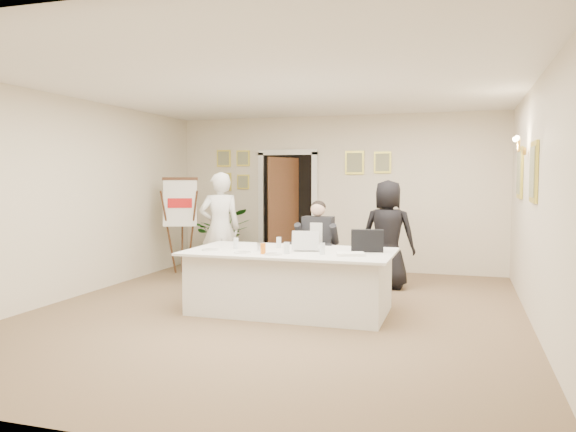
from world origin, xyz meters
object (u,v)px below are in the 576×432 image
(conference_table, at_px, (290,281))
(paper_stack, at_px, (350,254))
(potted_palm, at_px, (223,238))
(laptop, at_px, (308,239))
(laptop_bag, at_px, (367,241))
(steel_jug, at_px, (260,247))
(seated_man, at_px, (317,248))
(standing_woman, at_px, (388,234))
(oj_glass, at_px, (263,249))
(standing_man, at_px, (220,228))
(flip_chart, at_px, (181,230))

(conference_table, bearing_deg, paper_stack, -14.61)
(potted_palm, height_order, laptop, potted_palm)
(laptop_bag, xyz_separation_m, steel_jug, (-1.28, -0.31, -0.08))
(seated_man, height_order, paper_stack, seated_man)
(laptop, distance_m, steel_jug, 0.60)
(conference_table, distance_m, seated_man, 1.06)
(standing_woman, xyz_separation_m, steel_jug, (-1.32, -2.03, 0.01))
(oj_glass, bearing_deg, seated_man, 77.88)
(paper_stack, bearing_deg, oj_glass, -168.67)
(conference_table, distance_m, standing_woman, 2.15)
(standing_woman, relative_size, laptop, 4.65)
(paper_stack, height_order, oj_glass, oj_glass)
(seated_man, height_order, steel_jug, seated_man)
(seated_man, height_order, laptop_bag, seated_man)
(laptop, bearing_deg, conference_table, -171.78)
(oj_glass, bearing_deg, standing_man, 126.73)
(paper_stack, bearing_deg, standing_man, 145.31)
(conference_table, height_order, oj_glass, oj_glass)
(steel_jug, bearing_deg, paper_stack, -2.20)
(standing_man, distance_m, laptop_bag, 2.87)
(conference_table, xyz_separation_m, potted_palm, (-2.16, 2.81, 0.17))
(flip_chart, height_order, standing_man, standing_man)
(conference_table, height_order, paper_stack, paper_stack)
(standing_woman, bearing_deg, flip_chart, 1.47)
(seated_man, xyz_separation_m, paper_stack, (0.71, -1.22, 0.10))
(potted_palm, relative_size, paper_stack, 3.49)
(flip_chart, xyz_separation_m, potted_palm, (0.46, 0.75, -0.20))
(potted_palm, xyz_separation_m, laptop_bag, (3.11, -2.66, 0.35))
(flip_chart, bearing_deg, steel_jug, -44.26)
(seated_man, bearing_deg, flip_chart, 173.85)
(seated_man, xyz_separation_m, laptop_bag, (0.85, -0.86, 0.22))
(conference_table, height_order, laptop, laptop)
(conference_table, xyz_separation_m, laptop_bag, (0.94, 0.15, 0.52))
(potted_palm, relative_size, steel_jug, 10.28)
(flip_chart, bearing_deg, oj_glass, -45.74)
(paper_stack, bearing_deg, laptop_bag, 68.71)
(seated_man, relative_size, paper_stack, 4.25)
(seated_man, distance_m, standing_man, 1.77)
(laptop_bag, relative_size, paper_stack, 1.21)
(laptop_bag, bearing_deg, oj_glass, -163.57)
(steel_jug, bearing_deg, standing_woman, 56.97)
(standing_man, relative_size, paper_stack, 5.45)
(paper_stack, bearing_deg, laptop, 154.78)
(standing_woman, distance_m, potted_palm, 3.29)
(standing_woman, distance_m, laptop_bag, 1.72)
(paper_stack, relative_size, oj_glass, 2.49)
(standing_man, bearing_deg, laptop_bag, 123.90)
(laptop_bag, bearing_deg, standing_man, 143.28)
(seated_man, height_order, potted_palm, seated_man)
(seated_man, relative_size, flip_chart, 0.84)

